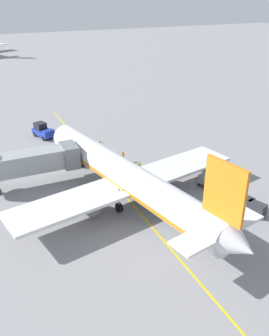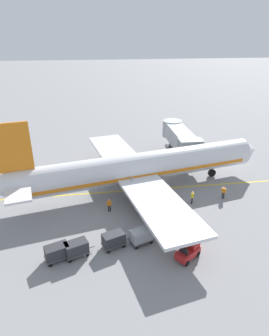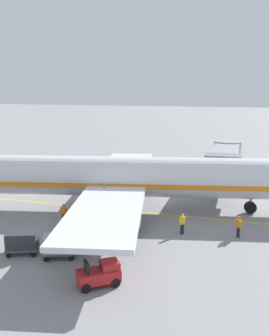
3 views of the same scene
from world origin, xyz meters
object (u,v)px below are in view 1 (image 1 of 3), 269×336
object	(u,v)px
baggage_cart_front	(207,180)
ground_crew_loader	(177,200)
safety_cone_nose_left	(99,144)
baggage_cart_second_in_train	(221,189)
baggage_cart_tail_end	(256,208)
parked_airliner	(126,177)
jet_bridge	(29,162)
ground_crew_wing_walker	(123,156)
baggage_tug_lead	(206,166)
safety_cone_nose_right	(100,141)
baggage_tug_trailing	(163,185)
ground_crew_marshaller	(139,167)
baggage_cart_third_in_train	(244,201)
pushback_tractor	(43,131)

from	to	relation	value
baggage_cart_front	ground_crew_loader	world-z (taller)	ground_crew_loader
safety_cone_nose_left	ground_crew_loader	bearing A→B (deg)	-84.71
ground_crew_loader	safety_cone_nose_left	bearing A→B (deg)	95.29
baggage_cart_second_in_train	baggage_cart_tail_end	size ratio (longest dim) A/B	1.00
parked_airliner	jet_bridge	world-z (taller)	parked_airliner
ground_crew_wing_walker	safety_cone_nose_left	size ratio (longest dim) A/B	2.86
ground_crew_wing_walker	baggage_cart_second_in_train	bearing A→B (deg)	-63.21
jet_bridge	baggage_tug_lead	size ratio (longest dim) A/B	4.78
ground_crew_loader	safety_cone_nose_right	xyz separation A→B (m)	(-1.45, 23.31, -0.66)
baggage_tug_trailing	ground_crew_marshaller	xyz separation A→B (m)	(-0.78, 5.83, 0.24)
baggage_tug_trailing	baggage_cart_front	xyz separation A→B (m)	(5.70, -1.55, 0.24)
baggage_cart_front	ground_crew_loader	xyz separation A→B (m)	(-6.16, -2.76, 0.00)
baggage_tug_lead	baggage_tug_trailing	distance (m)	8.70
jet_bridge	baggage_tug_lead	distance (m)	24.53
baggage_cart_second_in_train	ground_crew_marshaller	size ratio (longest dim) A/B	1.75
jet_bridge	baggage_cart_third_in_train	xyz separation A→B (m)	(21.95, -16.13, -2.50)
baggage_cart_second_in_train	baggage_cart_front	bearing A→B (deg)	93.82
parked_airliner	baggage_cart_third_in_train	xyz separation A→B (m)	(11.86, -7.67, -2.24)
parked_airliner	ground_crew_marshaller	xyz separation A→B (m)	(4.44, 5.99, -2.23)
baggage_cart_second_in_train	ground_crew_wing_walker	world-z (taller)	ground_crew_wing_walker
baggage_tug_trailing	ground_crew_wing_walker	bearing A→B (deg)	97.84
safety_cone_nose_left	baggage_cart_tail_end	bearing A→B (deg)	-71.00
baggage_cart_second_in_train	baggage_cart_tail_end	world-z (taller)	same
jet_bridge	safety_cone_nose_left	world-z (taller)	jet_bridge
baggage_cart_third_in_train	ground_crew_loader	bearing A→B (deg)	153.56
baggage_cart_tail_end	ground_crew_loader	world-z (taller)	ground_crew_loader
baggage_cart_tail_end	ground_crew_loader	xyz separation A→B (m)	(-7.39, 5.26, 0.00)
safety_cone_nose_left	safety_cone_nose_right	distance (m)	1.30
pushback_tractor	baggage_cart_tail_end	size ratio (longest dim) A/B	1.65
safety_cone_nose_left	safety_cone_nose_right	bearing A→B (deg)	62.27
baggage_tug_trailing	baggage_cart_tail_end	distance (m)	11.82
jet_bridge	baggage_cart_second_in_train	xyz separation A→B (m)	(21.20, -12.60, -2.50)
baggage_tug_lead	baggage_cart_second_in_train	world-z (taller)	baggage_tug_lead
baggage_cart_tail_end	ground_crew_marshaller	size ratio (longest dim) A/B	1.75
pushback_tractor	baggage_tug_lead	distance (m)	29.60
baggage_cart_second_in_train	ground_crew_wing_walker	size ratio (longest dim) A/B	1.75
baggage_cart_tail_end	baggage_cart_front	bearing A→B (deg)	98.72
ground_crew_loader	baggage_cart_tail_end	bearing A→B (deg)	-35.48
baggage_cart_second_in_train	baggage_cart_tail_end	xyz separation A→B (m)	(1.05, -5.27, 0.00)
baggage_cart_third_in_train	ground_crew_marshaller	xyz separation A→B (m)	(-7.42, 13.66, 0.00)
baggage_cart_tail_end	safety_cone_nose_left	size ratio (longest dim) A/B	5.01
ground_crew_loader	baggage_cart_third_in_train	bearing A→B (deg)	-26.44
pushback_tractor	baggage_cart_tail_end	distance (m)	39.10
baggage_tug_lead	safety_cone_nose_left	xyz separation A→B (m)	(-10.86, 15.41, -0.42)
jet_bridge	safety_cone_nose_right	bearing A→B (deg)	38.61
baggage_cart_second_in_train	baggage_cart_third_in_train	bearing A→B (deg)	-77.94
baggage_cart_front	ground_crew_wing_walker	bearing A→B (deg)	121.32
baggage_tug_lead	baggage_cart_third_in_train	bearing A→B (deg)	-99.44
parked_airliner	ground_crew_marshaller	world-z (taller)	parked_airliner
ground_crew_marshaller	safety_cone_nose_right	size ratio (longest dim) A/B	2.86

